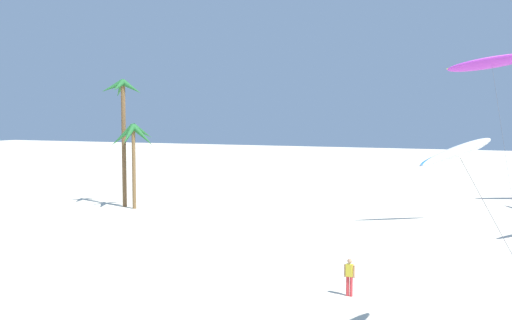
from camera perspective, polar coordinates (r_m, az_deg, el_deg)
palm_tree_0 at (r=51.56m, az=-11.76°, el=1.93°), size 3.96×4.49×7.33m
palm_tree_1 at (r=52.75m, az=-12.71°, el=5.07°), size 3.51×3.90×11.15m
flying_kite_3 at (r=43.32m, az=21.79°, el=8.74°), size 5.83×5.37×12.55m
flying_kite_5 at (r=19.10m, az=18.96°, el=0.77°), size 5.17×5.53×7.46m
person_near_left at (r=26.78m, az=9.01°, el=-10.95°), size 0.51×0.22×1.68m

